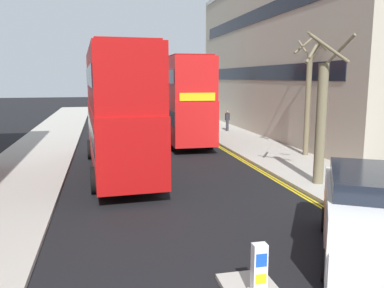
% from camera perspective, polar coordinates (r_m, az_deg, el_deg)
% --- Properties ---
extents(sidewalk_right, '(4.00, 80.00, 0.14)m').
position_cam_1_polar(sidewalk_right, '(22.23, 12.35, -1.76)').
color(sidewalk_right, '#ADA89E').
rests_on(sidewalk_right, ground).
extents(sidewalk_left, '(4.00, 80.00, 0.14)m').
position_cam_1_polar(sidewalk_left, '(20.51, -22.78, -3.23)').
color(sidewalk_left, '#ADA89E').
rests_on(sidewalk_left, ground).
extents(kerb_line_outer, '(0.10, 56.00, 0.01)m').
position_cam_1_polar(kerb_line_outer, '(19.62, 9.23, -3.35)').
color(kerb_line_outer, yellow).
rests_on(kerb_line_outer, ground).
extents(kerb_line_inner, '(0.10, 56.00, 0.01)m').
position_cam_1_polar(kerb_line_inner, '(19.57, 8.80, -3.38)').
color(kerb_line_inner, yellow).
rests_on(kerb_line_inner, ground).
extents(keep_left_bollard, '(0.36, 0.28, 1.11)m').
position_cam_1_polar(keep_left_bollard, '(8.13, 9.60, -17.86)').
color(keep_left_bollard, silver).
rests_on(keep_left_bollard, traffic_island).
extents(double_decker_bus_away, '(3.18, 10.91, 5.64)m').
position_cam_1_polar(double_decker_bus_away, '(18.45, -10.57, 5.31)').
color(double_decker_bus_away, '#B20F0F').
rests_on(double_decker_bus_away, ground).
extents(double_decker_bus_oncoming, '(2.88, 10.83, 5.64)m').
position_cam_1_polar(double_decker_bus_oncoming, '(27.18, -1.77, 6.76)').
color(double_decker_bus_oncoming, red).
rests_on(double_decker_bus_oncoming, ground).
extents(taxi_minivan, '(4.05, 5.09, 2.12)m').
position_cam_1_polar(taxi_minivan, '(10.45, 23.91, -9.50)').
color(taxi_minivan, white).
rests_on(taxi_minivan, ground).
extents(pedestrian_far, '(0.34, 0.22, 1.62)m').
position_cam_1_polar(pedestrian_far, '(31.72, 5.10, 3.41)').
color(pedestrian_far, '#2D2D38').
rests_on(pedestrian_far, sidewalk_right).
extents(street_tree_near, '(1.52, 1.58, 6.50)m').
position_cam_1_polar(street_tree_near, '(22.30, 16.33, 6.45)').
color(street_tree_near, '#6B6047').
rests_on(street_tree_near, sidewalk_right).
extents(street_tree_mid, '(1.85, 1.84, 5.81)m').
position_cam_1_polar(street_tree_mid, '(16.38, 18.09, 3.49)').
color(street_tree_mid, '#6B6047').
rests_on(street_tree_mid, sidewalk_right).
extents(street_tree_far, '(1.58, 1.72, 5.51)m').
position_cam_1_polar(street_tree_far, '(37.98, -0.35, 6.91)').
color(street_tree_far, '#6B6047').
rests_on(street_tree_far, sidewalk_right).
extents(townhouse_terrace_right, '(10.08, 28.00, 12.27)m').
position_cam_1_polar(townhouse_terrace_right, '(33.59, 16.76, 12.19)').
color(townhouse_terrace_right, '#B2A893').
rests_on(townhouse_terrace_right, ground).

